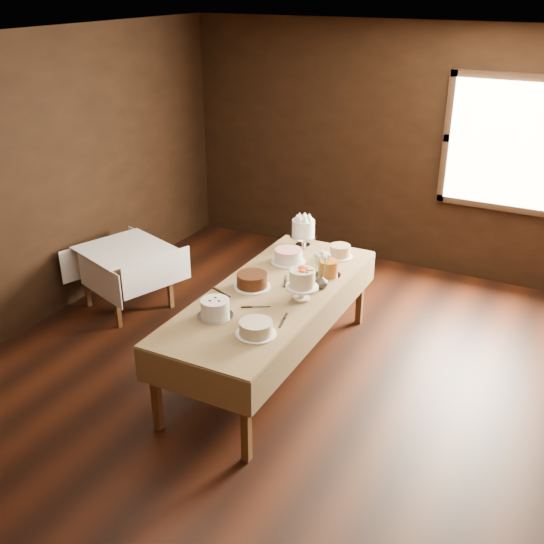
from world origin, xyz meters
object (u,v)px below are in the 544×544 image
at_px(cake_caramel, 328,269).
at_px(cake_flowers, 302,286).
at_px(cake_meringue, 303,234).
at_px(cake_server_e, 225,294).
at_px(cake_cream, 256,329).
at_px(cake_server_d, 310,286).
at_px(display_table, 272,298).
at_px(side_table, 125,255).
at_px(cake_swirl, 215,309).
at_px(cake_speckled, 340,251).
at_px(cake_server_b, 282,323).
at_px(flower_vase, 321,281).
at_px(cake_chocolate, 252,281).
at_px(cake_lattice, 288,257).
at_px(cake_server_c, 286,279).
at_px(cake_server_a, 261,307).

xyz_separation_m(cake_caramel, cake_flowers, (-0.01, -0.53, 0.05)).
bearing_deg(cake_meringue, cake_server_e, -95.40).
distance_m(cake_cream, cake_server_d, 0.93).
height_order(display_table, side_table, display_table).
height_order(cake_swirl, cake_server_e, cake_swirl).
relative_size(cake_speckled, cake_caramel, 1.08).
height_order(side_table, cake_caramel, cake_caramel).
bearing_deg(cake_server_b, side_table, -122.52).
height_order(side_table, cake_speckled, cake_speckled).
bearing_deg(cake_cream, cake_caramel, 87.03).
bearing_deg(cake_flowers, cake_speckled, 93.59).
bearing_deg(cake_server_d, cake_server_e, 157.91).
relative_size(display_table, flower_vase, 20.25).
bearing_deg(cake_chocolate, cake_server_e, -119.73).
relative_size(display_table, cake_speckled, 10.02).
height_order(cake_lattice, cake_caramel, cake_caramel).
height_order(cake_flowers, cake_server_d, cake_flowers).
relative_size(cake_server_c, cake_server_e, 1.00).
bearing_deg(cake_server_d, display_table, 163.51).
height_order(cake_server_d, flower_vase, flower_vase).
relative_size(cake_speckled, cake_server_e, 1.04).
bearing_deg(side_table, cake_server_d, -2.83).
bearing_deg(cake_server_e, cake_meringue, 105.63).
bearing_deg(cake_swirl, cake_server_a, 51.22).
distance_m(display_table, cake_swirl, 0.63).
height_order(cake_server_d, cake_server_e, same).
relative_size(cake_speckled, cake_cream, 0.80).
relative_size(cake_server_b, cake_server_c, 1.00).
bearing_deg(cake_server_d, cake_flowers, -142.34).
relative_size(cake_swirl, cake_server_a, 1.31).
bearing_deg(cake_speckled, cake_server_a, -97.59).
distance_m(cake_meringue, cake_cream, 1.79).
bearing_deg(flower_vase, cake_server_e, -142.93).
distance_m(cake_swirl, cake_cream, 0.43).
distance_m(cake_meringue, cake_flowers, 1.16).
xyz_separation_m(cake_caramel, cake_swirl, (-0.48, -1.12, 0.00)).
relative_size(cake_server_b, cake_server_e, 1.00).
bearing_deg(display_table, cake_cream, -71.56).
xyz_separation_m(cake_chocolate, cake_server_e, (-0.13, -0.23, -0.06)).
bearing_deg(cake_server_b, cake_meringue, -173.21).
height_order(cake_chocolate, cake_server_a, cake_chocolate).
distance_m(side_table, cake_swirl, 1.97).
bearing_deg(cake_swirl, cake_server_b, 15.30).
distance_m(side_table, cake_flowers, 2.23).
relative_size(display_table, cake_swirl, 7.91).
distance_m(cake_server_a, cake_server_c, 0.57).
bearing_deg(cake_server_b, cake_server_c, -168.14).
bearing_deg(display_table, cake_speckled, 77.13).
relative_size(cake_meringue, cake_chocolate, 0.88).
bearing_deg(cake_server_a, cake_server_e, 141.90).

